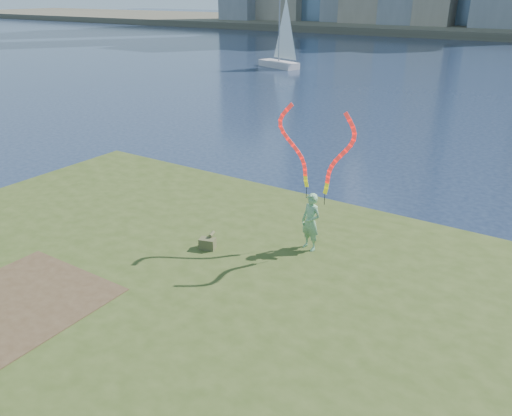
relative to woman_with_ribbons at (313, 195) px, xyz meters
The scene contains 6 objects.
ground 3.62m from the woman_with_ribbons, 130.20° to the right, with size 320.00×320.00×0.00m, color #18243C.
grassy_knoll 5.19m from the woman_with_ribbons, 112.34° to the right, with size 20.00×18.00×0.80m.
dirt_patch 6.87m from the woman_with_ribbons, 126.92° to the right, with size 3.20×3.00×0.02m, color #47331E.
woman_with_ribbons is the anchor object (origin of this frame).
canvas_bag 2.90m from the woman_with_ribbons, 146.83° to the right, with size 0.45×0.51×0.37m.
sailboat 38.24m from the woman_with_ribbons, 121.60° to the left, with size 4.80×2.94×7.33m.
Camera 1 is at (6.76, -7.94, 6.78)m, focal length 35.00 mm.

